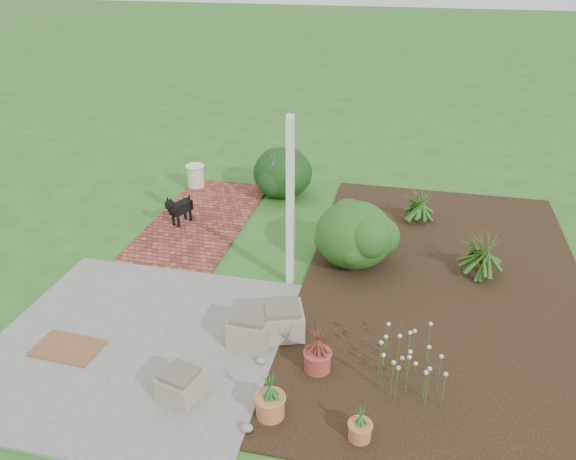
% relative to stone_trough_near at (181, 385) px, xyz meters
% --- Properties ---
extents(ground, '(80.00, 80.00, 0.00)m').
position_rel_stone_trough_near_xyz_m(ground, '(0.33, 2.45, -0.18)').
color(ground, '#295E1D').
rests_on(ground, ground).
extents(concrete_patio, '(3.50, 3.50, 0.04)m').
position_rel_stone_trough_near_xyz_m(concrete_patio, '(-0.92, 0.70, -0.16)').
color(concrete_patio, slate).
rests_on(concrete_patio, ground).
extents(brick_path, '(1.60, 3.50, 0.04)m').
position_rel_stone_trough_near_xyz_m(brick_path, '(-1.37, 4.20, -0.16)').
color(brick_path, maroon).
rests_on(brick_path, ground).
extents(garden_bed, '(4.00, 7.00, 0.03)m').
position_rel_stone_trough_near_xyz_m(garden_bed, '(2.83, 2.95, -0.16)').
color(garden_bed, black).
rests_on(garden_bed, ground).
extents(veranda_post, '(0.10, 0.10, 2.50)m').
position_rel_stone_trough_near_xyz_m(veranda_post, '(0.63, 2.55, 1.07)').
color(veranda_post, white).
rests_on(veranda_post, ground).
extents(stone_trough_near, '(0.50, 0.50, 0.27)m').
position_rel_stone_trough_near_xyz_m(stone_trough_near, '(0.00, 0.00, 0.00)').
color(stone_trough_near, '#75725B').
rests_on(stone_trough_near, concrete_patio).
extents(stone_trough_mid, '(0.65, 0.65, 0.34)m').
position_rel_stone_trough_near_xyz_m(stone_trough_mid, '(0.81, 1.32, 0.03)').
color(stone_trough_mid, gray).
rests_on(stone_trough_mid, concrete_patio).
extents(stone_trough_far, '(0.50, 0.50, 0.33)m').
position_rel_stone_trough_near_xyz_m(stone_trough_far, '(0.47, 1.10, 0.03)').
color(stone_trough_far, gray).
rests_on(stone_trough_far, concrete_patio).
extents(coir_doormat, '(0.82, 0.55, 0.02)m').
position_rel_stone_trough_near_xyz_m(coir_doormat, '(-1.65, 0.42, -0.13)').
color(coir_doormat, brown).
rests_on(coir_doormat, concrete_patio).
extents(black_dog, '(0.34, 0.59, 0.53)m').
position_rel_stone_trough_near_xyz_m(black_dog, '(-1.65, 3.91, 0.18)').
color(black_dog, black).
rests_on(black_dog, brick_path).
extents(cream_ceramic_urn, '(0.43, 0.43, 0.44)m').
position_rel_stone_trough_near_xyz_m(cream_ceramic_urn, '(-2.01, 5.57, 0.08)').
color(cream_ceramic_urn, beige).
rests_on(cream_ceramic_urn, brick_path).
extents(evergreen_shrub, '(1.50, 1.50, 1.01)m').
position_rel_stone_trough_near_xyz_m(evergreen_shrub, '(1.46, 3.29, 0.36)').
color(evergreen_shrub, '#0A3B0B').
rests_on(evergreen_shrub, garden_bed).
extents(agapanthus_clump_back, '(1.17, 1.17, 0.79)m').
position_rel_stone_trough_near_xyz_m(agapanthus_clump_back, '(3.31, 3.37, 0.25)').
color(agapanthus_clump_back, '#12380B').
rests_on(agapanthus_clump_back, garden_bed).
extents(agapanthus_clump_front, '(0.82, 0.82, 0.71)m').
position_rel_stone_trough_near_xyz_m(agapanthus_clump_front, '(2.38, 4.98, 0.21)').
color(agapanthus_clump_front, '#0D4112').
rests_on(agapanthus_clump_front, garden_bed).
extents(pink_flower_patch, '(1.15, 1.15, 0.55)m').
position_rel_stone_trough_near_xyz_m(pink_flower_patch, '(2.38, 0.81, 0.13)').
color(pink_flower_patch, '#113D0F').
rests_on(pink_flower_patch, garden_bed).
extents(terracotta_pot_bronze, '(0.31, 0.31, 0.25)m').
position_rel_stone_trough_near_xyz_m(terracotta_pot_bronze, '(1.36, 0.76, -0.02)').
color(terracotta_pot_bronze, '#983D33').
rests_on(terracotta_pot_bronze, garden_bed).
extents(terracotta_pot_small_left, '(0.29, 0.29, 0.19)m').
position_rel_stone_trough_near_xyz_m(terracotta_pot_small_left, '(1.96, -0.15, -0.05)').
color(terracotta_pot_small_left, '#B8673E').
rests_on(terracotta_pot_small_left, garden_bed).
extents(terracotta_pot_small_right, '(0.38, 0.38, 0.25)m').
position_rel_stone_trough_near_xyz_m(terracotta_pot_small_right, '(1.02, -0.06, -0.02)').
color(terracotta_pot_small_right, '#B86F3E').
rests_on(terracotta_pot_small_right, garden_bed).
extents(purple_flowering_bush, '(1.52, 1.52, 0.97)m').
position_rel_stone_trough_near_xyz_m(purple_flowering_bush, '(-0.22, 5.63, 0.31)').
color(purple_flowering_bush, black).
rests_on(purple_flowering_bush, ground).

